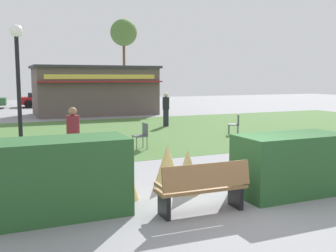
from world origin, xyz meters
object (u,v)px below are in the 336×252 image
Objects in this scene: park_bench at (203,187)px; person_standing at (73,139)px; person_strolling at (166,109)px; food_kiosk at (95,90)px; cafe_chair_east at (236,123)px; lamppost_mid at (18,75)px; tree_left_bg at (124,33)px; cafe_chair_west at (142,134)px; parked_car_center_slot at (44,99)px.

park_bench is 1.01× the size of person_standing.
food_kiosk is at bearing 15.41° from person_strolling.
person_strolling is (-1.52, 4.02, 0.33)m from cafe_chair_east.
lamppost_mid reaches higher than person_strolling.
tree_left_bg is (4.73, 22.37, 6.17)m from person_strolling.
lamppost_mid is 4.46× the size of cafe_chair_east.
cafe_chair_east is 0.53× the size of person_strolling.
lamppost_mid is at bearing -175.49° from cafe_chair_west.
person_strolling is 1.00× the size of person_standing.
cafe_chair_west is 6.40m from person_strolling.
parked_car_center_slot is 12.55m from tree_left_bg.
cafe_chair_west is at bearing 79.69° from park_bench.
park_bench is at bearing -97.60° from food_kiosk.
person_strolling reaches higher than cafe_chair_west.
cafe_chair_east is at bearing -156.29° from person_strolling.
person_standing is (-7.52, -3.88, 0.33)m from cafe_chair_east.
person_strolling is at bearing 59.55° from cafe_chair_west.
lamppost_mid is (-2.74, 6.31, 2.03)m from park_bench.
cafe_chair_east is 0.21× the size of parked_car_center_slot.
person_standing is at bearing -60.31° from lamppost_mid.
tree_left_bg is at bearing 67.10° from lamppost_mid.
person_strolling reaches higher than parked_car_center_slot.
lamppost_mid is 30.93m from tree_left_bg.
cafe_chair_west is (3.95, 0.31, -1.98)m from lamppost_mid.
food_kiosk is (5.42, 13.78, -0.90)m from lamppost_mid.
park_bench is 0.40× the size of parked_car_center_slot.
tree_left_bg is (3.20, 26.39, 6.51)m from cafe_chair_east.
food_kiosk is 8.18m from person_strolling.
person_strolling reaches higher than cafe_chair_east.
person_standing is (-4.24, -15.85, -0.75)m from food_kiosk.
park_bench is 4.52m from person_standing.
cafe_chair_east is at bearing 11.69° from lamppost_mid.
cafe_chair_east is at bearing 17.39° from cafe_chair_west.
lamppost_mid is 9.11m from cafe_chair_east.
park_bench is 6.73m from cafe_chair_west.
park_bench is at bearing -126.34° from cafe_chair_east.
person_strolling is 0.39× the size of parked_car_center_slot.
lamppost_mid is 0.47× the size of tree_left_bg.
cafe_chair_east is 21.05m from parked_car_center_slot.
parked_car_center_slot is (-5.69, 20.26, 0.12)m from cafe_chair_east.
lamppost_mid is at bearing -111.48° from food_kiosk.
tree_left_bg reaches higher than person_standing.
tree_left_bg is at bearing -9.01° from person_strolling.
food_kiosk is at bearing -73.82° from parked_car_center_slot.
parked_car_center_slot is (-2.40, 8.29, -0.97)m from food_kiosk.
parked_car_center_slot is 0.51× the size of tree_left_bg.
person_strolling is (3.24, 5.51, 0.33)m from cafe_chair_west.
person_standing is 0.20× the size of tree_left_bg.
cafe_chair_west is 0.53× the size of person_standing.
cafe_chair_west is 0.53× the size of person_strolling.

